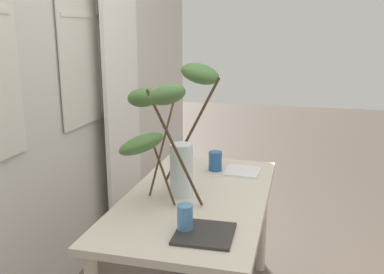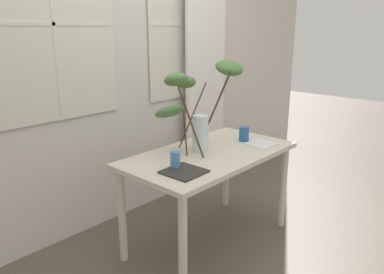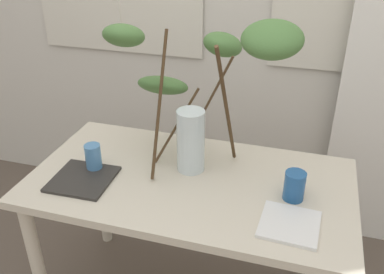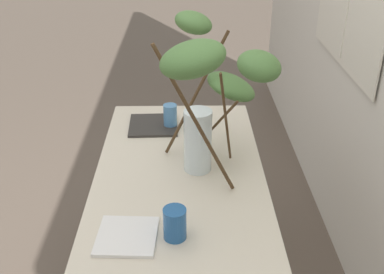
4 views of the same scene
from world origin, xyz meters
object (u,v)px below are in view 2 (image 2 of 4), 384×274
drinking_glass_blue_left (175,160)px  plate_square_left (184,172)px  vase_with_branches (197,98)px  dining_table (210,165)px  drinking_glass_blue_right (244,134)px  plate_square_right (261,144)px

drinking_glass_blue_left → plate_square_left: bearing=-96.1°
vase_with_branches → plate_square_left: size_ratio=3.18×
dining_table → drinking_glass_blue_right: 0.44m
drinking_glass_blue_left → drinking_glass_blue_right: drinking_glass_blue_left is taller
vase_with_branches → plate_square_right: 0.64m
dining_table → drinking_glass_blue_left: drinking_glass_blue_left is taller
vase_with_branches → drinking_glass_blue_right: bearing=-18.9°
dining_table → plate_square_right: bearing=-23.0°
vase_with_branches → drinking_glass_blue_left: size_ratio=6.35×
dining_table → plate_square_left: plate_square_left is taller
drinking_glass_blue_right → plate_square_right: size_ratio=0.57×
dining_table → plate_square_right: 0.46m
vase_with_branches → drinking_glass_blue_left: 0.55m
drinking_glass_blue_left → plate_square_left: (-0.01, -0.09, -0.05)m
dining_table → vase_with_branches: size_ratio=1.74×
plate_square_left → plate_square_right: bearing=-2.9°
vase_with_branches → drinking_glass_blue_left: bearing=-156.4°
dining_table → drinking_glass_blue_right: size_ratio=11.45×
plate_square_left → drinking_glass_blue_left: bearing=83.9°
dining_table → plate_square_right: (0.42, -0.18, 0.10)m
drinking_glass_blue_right → dining_table: bearing=178.3°
plate_square_left → plate_square_right: 0.83m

